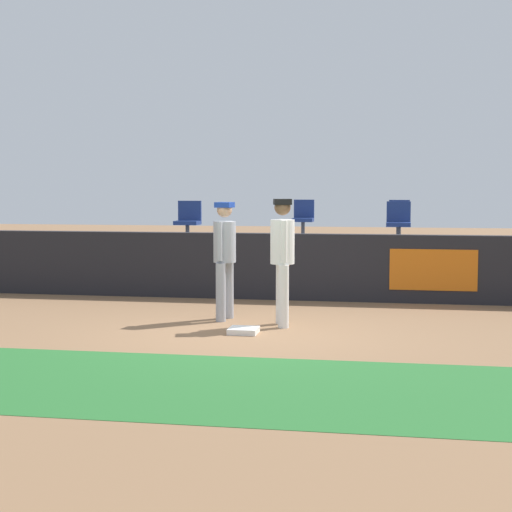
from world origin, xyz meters
TOP-DOWN VIEW (x-y plane):
  - ground_plane at (0.00, 0.00)m, footprint 60.00×60.00m
  - grass_foreground_strip at (0.00, -3.01)m, footprint 18.00×2.80m
  - first_base at (-0.05, -0.06)m, footprint 0.40×0.40m
  - player_fielder_home at (0.39, 0.65)m, footprint 0.43×0.60m
  - player_runner_visitor at (-0.56, 1.03)m, footprint 0.40×0.50m
  - field_wall at (0.01, 3.40)m, footprint 18.00×0.26m
  - bleacher_platform at (0.00, 5.97)m, footprint 18.00×4.80m
  - seat_back_right at (2.06, 6.64)m, footprint 0.44×0.44m
  - seat_front_left at (-2.14, 4.84)m, footprint 0.48×0.44m
  - seat_front_right at (2.05, 4.84)m, footprint 0.46×0.44m
  - seat_back_center at (-0.01, 6.64)m, footprint 0.45×0.44m

SIDE VIEW (x-z plane):
  - ground_plane at x=0.00m, z-range 0.00..0.00m
  - grass_foreground_strip at x=0.00m, z-range 0.00..0.01m
  - first_base at x=-0.05m, z-range 0.00..0.08m
  - bleacher_platform at x=0.00m, z-range 0.00..0.92m
  - field_wall at x=0.01m, z-range 0.00..1.20m
  - player_runner_visitor at x=-0.56m, z-range 0.14..1.95m
  - player_fielder_home at x=0.39m, z-range 0.15..2.01m
  - seat_back_right at x=2.06m, z-range 0.97..1.81m
  - seat_back_center at x=-0.01m, z-range 0.97..1.81m
  - seat_front_right at x=2.05m, z-range 0.97..1.81m
  - seat_front_left at x=-2.14m, z-range 0.97..1.81m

